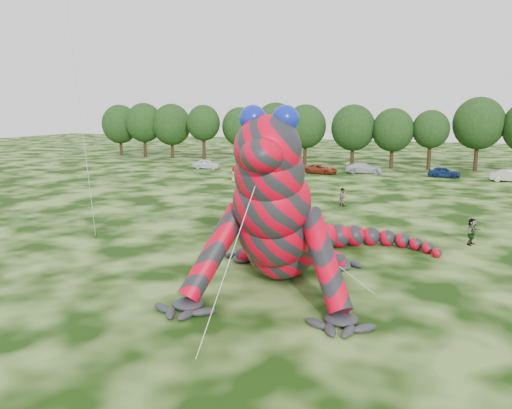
{
  "coord_description": "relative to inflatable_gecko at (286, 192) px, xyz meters",
  "views": [
    {
      "loc": [
        4.37,
        -19.69,
        9.11
      ],
      "look_at": [
        -5.21,
        4.47,
        4.0
      ],
      "focal_mm": 35.0,
      "sensor_mm": 36.0,
      "label": 1
    }
  ],
  "objects": [
    {
      "name": "inflatable_gecko",
      "position": [
        0.0,
        0.0,
        0.0
      ],
      "size": [
        17.9,
        20.39,
        9.22
      ],
      "primitive_type": null,
      "rotation": [
        0.0,
        0.0,
        0.14
      ],
      "color": "red",
      "rests_on": "ground"
    },
    {
      "name": "ground",
      "position": [
        3.86,
        -5.47,
        -4.61
      ],
      "size": [
        240.0,
        240.0,
        0.0
      ],
      "primitive_type": "plane",
      "color": "#16330A",
      "rests_on": "ground"
    },
    {
      "name": "car_0",
      "position": [
        -25.82,
        40.9,
        -3.88
      ],
      "size": [
        4.31,
        1.85,
        1.45
      ],
      "primitive_type": "imported",
      "rotation": [
        0.0,
        0.0,
        1.6
      ],
      "color": "white",
      "rests_on": "ground"
    },
    {
      "name": "tree_6",
      "position": [
        -13.7,
        51.22,
        0.14
      ],
      "size": [
        6.52,
        5.86,
        9.49
      ],
      "primitive_type": null,
      "color": "black",
      "rests_on": "ground"
    },
    {
      "name": "car_1",
      "position": [
        -19.02,
        43.1,
        -3.89
      ],
      "size": [
        4.53,
        1.96,
        1.45
      ],
      "primitive_type": "imported",
      "rotation": [
        0.0,
        0.0,
        1.47
      ],
      "color": "black",
      "rests_on": "ground"
    },
    {
      "name": "car_5",
      "position": [
        14.89,
        42.91,
        -3.87
      ],
      "size": [
        4.59,
        1.88,
        1.48
      ],
      "primitive_type": "imported",
      "rotation": [
        0.0,
        0.0,
        1.5
      ],
      "color": "beige",
      "rests_on": "ground"
    },
    {
      "name": "tree_2",
      "position": [
        -39.16,
        53.3,
        0.21
      ],
      "size": [
        7.04,
        6.34,
        9.64
      ],
      "primitive_type": null,
      "color": "black",
      "rests_on": "ground"
    },
    {
      "name": "tree_7",
      "position": [
        -6.23,
        51.34,
        0.13
      ],
      "size": [
        6.68,
        6.01,
        9.48
      ],
      "primitive_type": null,
      "color": "black",
      "rests_on": "ground"
    },
    {
      "name": "tree_8",
      "position": [
        -0.36,
        51.52,
        -0.14
      ],
      "size": [
        6.14,
        5.53,
        8.94
      ],
      "primitive_type": null,
      "color": "black",
      "rests_on": "ground"
    },
    {
      "name": "spectator_5",
      "position": [
        9.73,
        10.2,
        -3.7
      ],
      "size": [
        1.17,
        1.76,
        1.82
      ],
      "primitive_type": "imported",
      "rotation": [
        0.0,
        0.0,
        1.15
      ],
      "color": "gray",
      "rests_on": "ground"
    },
    {
      "name": "car_2",
      "position": [
        -8.65,
        41.84,
        -3.98
      ],
      "size": [
        4.88,
        2.99,
        1.26
      ],
      "primitive_type": "imported",
      "rotation": [
        0.0,
        0.0,
        1.36
      ],
      "color": "maroon",
      "rests_on": "ground"
    },
    {
      "name": "tree_4",
      "position": [
        -25.79,
        53.25,
        -0.08
      ],
      "size": [
        6.22,
        5.6,
        9.06
      ],
      "primitive_type": null,
      "color": "black",
      "rests_on": "ground"
    },
    {
      "name": "tree_5",
      "position": [
        -19.27,
        52.97,
        0.29
      ],
      "size": [
        7.16,
        6.44,
        9.8
      ],
      "primitive_type": null,
      "color": "black",
      "rests_on": "ground"
    },
    {
      "name": "spectator_0",
      "position": [
        -3.68,
        17.73,
        -3.69
      ],
      "size": [
        0.73,
        0.8,
        1.85
      ],
      "primitive_type": "imported",
      "rotation": [
        0.0,
        0.0,
        2.12
      ],
      "color": "gray",
      "rests_on": "ground"
    },
    {
      "name": "car_4",
      "position": [
        7.25,
        44.17,
        -3.92
      ],
      "size": [
        4.07,
        1.64,
        1.39
      ],
      "primitive_type": "imported",
      "rotation": [
        0.0,
        0.0,
        1.57
      ],
      "color": "navy",
      "rests_on": "ground"
    },
    {
      "name": "spectator_1",
      "position": [
        -1.14,
        20.3,
        -3.76
      ],
      "size": [
        1.04,
        0.99,
        1.7
      ],
      "primitive_type": "imported",
      "rotation": [
        0.0,
        0.0,
        2.58
      ],
      "color": "gray",
      "rests_on": "ground"
    },
    {
      "name": "tree_10",
      "position": [
        11.25,
        53.11,
        0.64
      ],
      "size": [
        7.09,
        6.38,
        10.5
      ],
      "primitive_type": null,
      "color": "black",
      "rests_on": "ground"
    },
    {
      "name": "tree_1",
      "position": [
        -44.5,
        52.59,
        0.29
      ],
      "size": [
        6.74,
        6.07,
        9.81
      ],
      "primitive_type": null,
      "color": "black",
      "rests_on": "ground"
    },
    {
      "name": "car_3",
      "position": [
        -3.19,
        44.28,
        -3.87
      ],
      "size": [
        5.4,
        3.04,
        1.48
      ],
      "primitive_type": "imported",
      "rotation": [
        0.0,
        0.0,
        1.77
      ],
      "color": "silver",
      "rests_on": "ground"
    },
    {
      "name": "tree_9",
      "position": [
        4.92,
        51.88,
        -0.27
      ],
      "size": [
        5.27,
        4.74,
        8.68
      ],
      "primitive_type": null,
      "color": "black",
      "rests_on": "ground"
    },
    {
      "name": "tree_0",
      "position": [
        -50.7,
        53.77,
        0.14
      ],
      "size": [
        6.91,
        6.22,
        9.51
      ],
      "primitive_type": null,
      "color": "black",
      "rests_on": "ground"
    },
    {
      "name": "spectator_4",
      "position": [
        -16.49,
        29.96,
        -3.67
      ],
      "size": [
        0.99,
        1.1,
        1.88
      ],
      "primitive_type": "imported",
      "rotation": [
        0.0,
        0.0,
        1.03
      ],
      "color": "gray",
      "rests_on": "ground"
    },
    {
      "name": "tree_3",
      "position": [
        -31.86,
        51.6,
        0.11
      ],
      "size": [
        5.81,
        5.23,
        9.44
      ],
      "primitive_type": null,
      "color": "black",
      "rests_on": "ground"
    }
  ]
}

